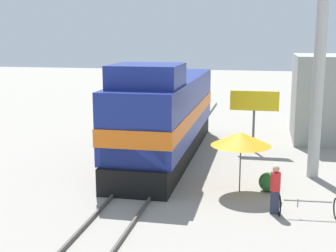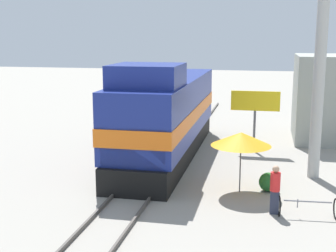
{
  "view_description": "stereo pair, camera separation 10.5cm",
  "coord_description": "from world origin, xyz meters",
  "px_view_note": "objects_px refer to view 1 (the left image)",
  "views": [
    {
      "loc": [
        4.66,
        -18.74,
        6.07
      ],
      "look_at": [
        1.2,
        -1.85,
        2.64
      ],
      "focal_mm": 50.0,
      "sensor_mm": 36.0,
      "label": 1
    },
    {
      "loc": [
        4.76,
        -18.72,
        6.07
      ],
      "look_at": [
        1.2,
        -1.85,
        2.64
      ],
      "focal_mm": 50.0,
      "sensor_mm": 36.0,
      "label": 2
    }
  ],
  "objects_px": {
    "billboard_sign": "(254,105)",
    "vendor_umbrella": "(241,139)",
    "utility_pole": "(321,37)",
    "locomotive": "(165,116)",
    "person_bystander": "(275,188)",
    "bicycle": "(307,207)"
  },
  "relations": [
    {
      "from": "billboard_sign",
      "to": "vendor_umbrella",
      "type": "bearing_deg",
      "value": -92.95
    },
    {
      "from": "vendor_umbrella",
      "to": "utility_pole",
      "type": "bearing_deg",
      "value": 40.53
    },
    {
      "from": "locomotive",
      "to": "person_bystander",
      "type": "height_order",
      "value": "locomotive"
    },
    {
      "from": "locomotive",
      "to": "utility_pole",
      "type": "relative_size",
      "value": 1.09
    },
    {
      "from": "locomotive",
      "to": "billboard_sign",
      "type": "height_order",
      "value": "locomotive"
    },
    {
      "from": "vendor_umbrella",
      "to": "bicycle",
      "type": "height_order",
      "value": "vendor_umbrella"
    },
    {
      "from": "utility_pole",
      "to": "billboard_sign",
      "type": "distance_m",
      "value": 5.96
    },
    {
      "from": "vendor_umbrella",
      "to": "bicycle",
      "type": "xyz_separation_m",
      "value": [
        2.36,
        -2.17,
        -1.74
      ]
    },
    {
      "from": "utility_pole",
      "to": "person_bystander",
      "type": "bearing_deg",
      "value": -110.17
    },
    {
      "from": "locomotive",
      "to": "billboard_sign",
      "type": "xyz_separation_m",
      "value": [
        4.24,
        2.26,
        0.34
      ]
    },
    {
      "from": "locomotive",
      "to": "bicycle",
      "type": "height_order",
      "value": "locomotive"
    },
    {
      "from": "billboard_sign",
      "to": "person_bystander",
      "type": "xyz_separation_m",
      "value": [
        0.95,
        -8.65,
        -1.52
      ]
    },
    {
      "from": "vendor_umbrella",
      "to": "billboard_sign",
      "type": "relative_size",
      "value": 0.75
    },
    {
      "from": "utility_pole",
      "to": "locomotive",
      "type": "bearing_deg",
      "value": 165.33
    },
    {
      "from": "vendor_umbrella",
      "to": "locomotive",
      "type": "bearing_deg",
      "value": 131.93
    },
    {
      "from": "vendor_umbrella",
      "to": "person_bystander",
      "type": "distance_m",
      "value": 2.69
    },
    {
      "from": "billboard_sign",
      "to": "bicycle",
      "type": "height_order",
      "value": "billboard_sign"
    },
    {
      "from": "utility_pole",
      "to": "bicycle",
      "type": "height_order",
      "value": "utility_pole"
    },
    {
      "from": "utility_pole",
      "to": "person_bystander",
      "type": "relative_size",
      "value": 6.91
    },
    {
      "from": "vendor_umbrella",
      "to": "billboard_sign",
      "type": "bearing_deg",
      "value": 87.05
    },
    {
      "from": "utility_pole",
      "to": "person_bystander",
      "type": "height_order",
      "value": "utility_pole"
    },
    {
      "from": "vendor_umbrella",
      "to": "billboard_sign",
      "type": "distance_m",
      "value": 6.62
    }
  ]
}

